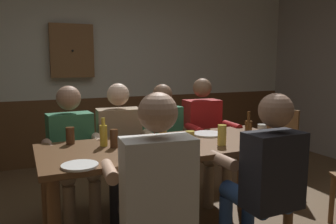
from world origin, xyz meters
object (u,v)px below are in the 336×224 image
pint_glass_0 (70,136)px  pint_glass_3 (163,138)px  bottle_0 (104,135)px  chair_empty_near_left (276,145)px  pint_glass_4 (262,134)px  person_5 (265,173)px  wall_dart_cabinet (72,51)px  pint_glass_5 (114,138)px  plate_0 (208,134)px  bottle_1 (158,129)px  bottle_3 (158,126)px  person_4 (155,189)px  person_0 (73,147)px  plate_1 (80,165)px  table_candle (248,129)px  pint_glass_1 (222,135)px  pint_glass_2 (190,138)px  person_3 (205,133)px  dining_table (171,157)px  person_1 (121,142)px  person_2 (166,139)px  bottle_2 (248,129)px

pint_glass_0 → pint_glass_3: 0.73m
bottle_0 → pint_glass_0: size_ratio=1.64×
chair_empty_near_left → pint_glass_4: (-0.89, -0.83, 0.37)m
person_5 → wall_dart_cabinet: size_ratio=1.73×
pint_glass_4 → pint_glass_5: (-1.10, 0.34, -0.01)m
plate_0 → pint_glass_4: bearing=-62.9°
bottle_0 → bottle_1: bearing=-3.0°
bottle_3 → pint_glass_4: 0.86m
chair_empty_near_left → person_5: bearing=116.2°
person_4 → plate_0: 1.16m
chair_empty_near_left → bottle_0: bottle_0 is taller
person_0 → plate_1: person_0 is taller
bottle_0 → pint_glass_0: (-0.22, 0.17, -0.02)m
table_candle → person_0: bearing=158.3°
pint_glass_1 → pint_glass_2: bearing=155.0°
person_3 → plate_1: person_3 is taller
pint_glass_2 → pint_glass_5: 0.58m
dining_table → wall_dart_cabinet: (-0.40, 2.32, 0.89)m
person_5 → wall_dart_cabinet: (-0.80, 2.95, 0.88)m
pint_glass_5 → person_5: bearing=-39.5°
person_0 → person_1: size_ratio=0.99×
person_2 → bottle_1: person_2 is taller
person_2 → table_candle: bearing=123.3°
chair_empty_near_left → pint_glass_2: size_ratio=7.99×
plate_0 → pint_glass_2: (-0.32, -0.27, 0.05)m
person_4 → pint_glass_2: person_4 is taller
person_1 → person_3: (0.90, -0.01, 0.01)m
person_5 → bottle_1: person_5 is taller
person_5 → plate_1: (-1.16, 0.31, 0.11)m
bottle_3 → pint_glass_5: bottle_3 is taller
person_2 → bottle_0: bearing=25.0°
person_3 → plate_0: bearing=65.4°
person_0 → bottle_1: person_0 is taller
person_4 → pint_glass_3: 0.64m
table_candle → bottle_0: bearing=176.5°
wall_dart_cabinet → person_1: bearing=-84.2°
pint_glass_3 → wall_dart_cabinet: bearing=96.8°
bottle_0 → bottle_1: 0.44m
person_3 → pint_glass_1: 0.92m
pint_glass_1 → pint_glass_4: pint_glass_1 is taller
person_5 → pint_glass_4: person_5 is taller
plate_0 → bottle_3: size_ratio=1.14×
bottle_0 → pint_glass_3: bearing=-30.5°
person_4 → pint_glass_4: (1.05, 0.37, 0.16)m
chair_empty_near_left → bottle_3: 1.63m
bottle_2 → table_candle: bearing=53.2°
dining_table → bottle_2: size_ratio=8.61×
person_1 → plate_1: (-0.53, -0.96, 0.11)m
bottle_1 → person_4: bearing=-113.6°
person_3 → bottle_3: (-0.68, -0.37, 0.19)m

